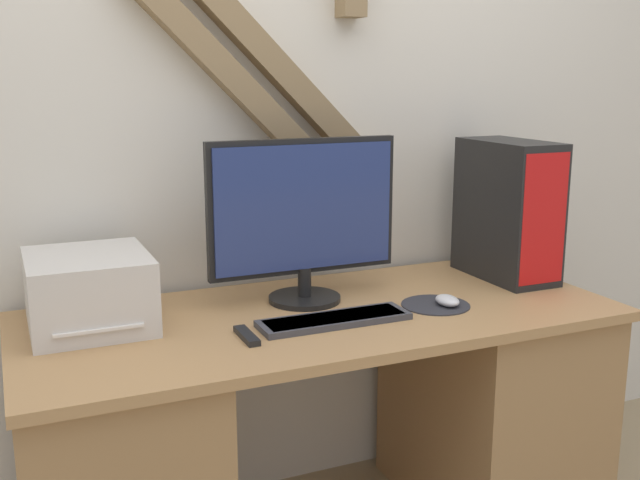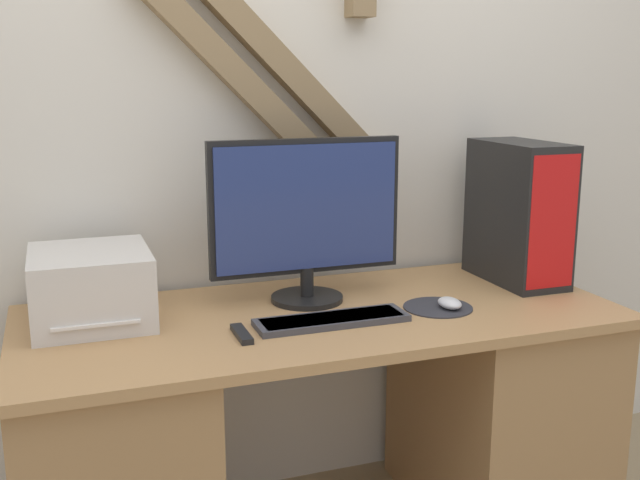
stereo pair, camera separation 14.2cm
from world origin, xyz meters
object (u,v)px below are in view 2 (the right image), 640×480
Objects in this scene: monitor at (306,215)px; printer at (91,287)px; mouse at (450,303)px; keyboard at (332,320)px; remote_control at (242,334)px; computer_tower at (519,212)px.

monitor is 0.65m from printer.
monitor reaches higher than mouse.
monitor is 6.58× the size of mouse.
monitor is 1.63× the size of printer.
remote_control is at bearing -175.06° from keyboard.
keyboard is at bearing 4.94° from remote_control.
remote_control is at bearing -36.40° from printer.
monitor is at bearing 148.38° from mouse.
computer_tower is at bearing -1.48° from printer.
mouse is 0.64m from remote_control.
monitor is 0.74m from computer_tower.
mouse is at bearing -31.62° from monitor.
keyboard is at bearing -179.84° from mouse.
monitor is at bearing 43.25° from remote_control.
monitor is at bearing -1.46° from printer.
mouse reaches higher than remote_control.
printer reaches higher than remote_control.
mouse is 1.03m from printer.
printer is at bearing 178.54° from monitor.
mouse is 0.19× the size of computer_tower.
monitor is at bearing 89.23° from keyboard.
keyboard is 3.13× the size of remote_control.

